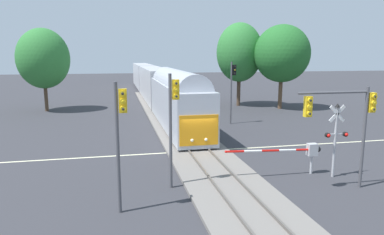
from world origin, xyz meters
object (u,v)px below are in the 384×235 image
object	(u,v)px
crossing_gate_near	(302,151)
traffic_signal_far_side	(233,83)
traffic_signal_near_left	(120,127)
traffic_signal_median	(173,113)
traffic_signal_near_right	(347,114)
crossing_signal_mast	(336,133)
maple_right_background	(282,54)
pine_left_background	(43,59)
oak_far_right	(239,53)
commuter_train	(155,83)

from	to	relation	value
crossing_gate_near	traffic_signal_far_side	world-z (taller)	traffic_signal_far_side
traffic_signal_near_left	traffic_signal_median	bearing A→B (deg)	42.46
crossing_gate_near	traffic_signal_far_side	bearing A→B (deg)	86.49
traffic_signal_median	traffic_signal_near_left	bearing A→B (deg)	-137.54
traffic_signal_near_right	traffic_signal_near_left	size ratio (longest dim) A/B	0.92
traffic_signal_near_right	traffic_signal_median	distance (m)	8.68
crossing_signal_mast	traffic_signal_median	world-z (taller)	traffic_signal_median
crossing_gate_near	maple_right_background	size ratio (longest dim) A/B	0.55
crossing_gate_near	traffic_signal_far_side	distance (m)	15.56
traffic_signal_near_right	traffic_signal_median	world-z (taller)	traffic_signal_median
crossing_signal_mast	traffic_signal_near_right	distance (m)	2.31
maple_right_background	pine_left_background	world-z (taller)	maple_right_background
traffic_signal_near_right	oak_far_right	distance (m)	30.36
pine_left_background	oak_far_right	bearing A→B (deg)	-1.30
traffic_signal_near_left	oak_far_right	size ratio (longest dim) A/B	0.52
crossing_gate_near	traffic_signal_near_right	xyz separation A→B (m)	(0.90, -2.50, 2.55)
commuter_train	pine_left_background	xyz separation A→B (m)	(-13.95, -5.82, 3.64)
traffic_signal_near_left	maple_right_background	world-z (taller)	maple_right_background
crossing_gate_near	pine_left_background	bearing A→B (deg)	123.95
commuter_train	pine_left_background	distance (m)	15.55
commuter_train	pine_left_background	size ratio (longest dim) A/B	6.06
maple_right_background	traffic_signal_median	bearing A→B (deg)	-126.41
crossing_signal_mast	traffic_signal_median	size ratio (longest dim) A/B	0.71
commuter_train	oak_far_right	bearing A→B (deg)	-30.83
traffic_signal_far_side	traffic_signal_near_left	size ratio (longest dim) A/B	1.07
crossing_gate_near	traffic_signal_median	world-z (taller)	traffic_signal_median
traffic_signal_near_right	traffic_signal_median	size ratio (longest dim) A/B	0.89
crossing_signal_mast	pine_left_background	size ratio (longest dim) A/B	0.42
crossing_gate_near	crossing_signal_mast	distance (m)	2.09
crossing_gate_near	crossing_signal_mast	bearing A→B (deg)	-26.48
crossing_signal_mast	traffic_signal_far_side	distance (m)	16.16
crossing_signal_mast	pine_left_background	bearing A→B (deg)	125.35
traffic_signal_median	crossing_gate_near	bearing A→B (deg)	3.48
traffic_signal_near_right	commuter_train	bearing A→B (deg)	98.95
crossing_signal_mast	traffic_signal_near_left	size ratio (longest dim) A/B	0.73
oak_far_right	pine_left_background	xyz separation A→B (m)	(-24.64, 0.56, -0.74)
crossing_signal_mast	pine_left_background	distance (m)	35.29
crossing_gate_near	traffic_signal_near_left	distance (m)	10.86
maple_right_background	commuter_train	bearing A→B (deg)	146.06
traffic_signal_near_right	traffic_signal_far_side	bearing A→B (deg)	89.87
traffic_signal_far_side	oak_far_right	xyz separation A→B (m)	(4.96, 11.99, 3.01)
traffic_signal_near_right	pine_left_background	world-z (taller)	pine_left_background
oak_far_right	maple_right_background	size ratio (longest dim) A/B	1.04
crossing_signal_mast	traffic_signal_median	bearing A→B (deg)	177.99
traffic_signal_far_side	oak_far_right	world-z (taller)	oak_far_right
traffic_signal_median	pine_left_background	size ratio (longest dim) A/B	0.59
traffic_signal_far_side	traffic_signal_near_right	size ratio (longest dim) A/B	1.17
traffic_signal_near_right	traffic_signal_near_left	distance (m)	11.09
crossing_gate_near	traffic_signal_near_left	size ratio (longest dim) A/B	1.01
traffic_signal_near_left	commuter_train	bearing A→B (deg)	81.61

